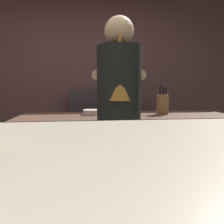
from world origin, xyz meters
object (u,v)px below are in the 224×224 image
bottle_hot_sauce (129,84)px  mixing_bowl (92,112)px  knife_block (163,104)px  bartender (119,111)px  chefs_knife (141,115)px  bottle_vinegar (108,86)px  bottle_olive_oil (111,85)px

bottle_hot_sauce → mixing_bowl: bearing=-117.5°
knife_block → mixing_bowl: (-0.72, 0.05, -0.08)m
knife_block → bottle_hot_sauce: size_ratio=1.18×
bottle_hot_sauce → bartender: bearing=-103.5°
bartender → knife_block: bartender is taller
chefs_knife → bottle_vinegar: bottle_vinegar is taller
bottle_olive_oil → bottle_vinegar: bearing=111.7°
bottle_hot_sauce → knife_block: bearing=-84.4°
chefs_knife → knife_block: bearing=35.7°
bartender → bottle_vinegar: 1.75m
bartender → bottle_hot_sauce: 1.74m
bottle_vinegar → bottle_hot_sauce: size_ratio=0.71×
bartender → chefs_knife: bartender is taller
knife_block → bottle_vinegar: 1.35m
bottle_vinegar → bottle_hot_sauce: (0.33, -0.05, 0.03)m
bottle_olive_oil → chefs_knife: bearing=-82.1°
mixing_bowl → bottle_hot_sauce: bearing=62.5°
chefs_knife → bottle_olive_oil: size_ratio=1.31×
knife_block → bottle_olive_oil: size_ratio=1.57×
mixing_bowl → bottle_vinegar: bottle_vinegar is taller
chefs_knife → bottle_hot_sauce: bearing=104.9°
knife_block → mixing_bowl: size_ratio=1.60×
mixing_bowl → chefs_knife: (0.48, -0.11, -0.02)m
mixing_bowl → bottle_olive_oil: bearing=74.4°
bartender → bottle_vinegar: (0.07, 1.73, 0.20)m
bottle_vinegar → mixing_bowl: bearing=-102.6°
mixing_bowl → knife_block: bearing=-3.9°
mixing_bowl → bottle_hot_sauce: (0.60, 1.16, 0.30)m
bottle_vinegar → bottle_hot_sauce: 0.34m
bartender → mixing_bowl: 0.56m
bartender → bottle_olive_oil: bearing=1.6°
mixing_bowl → bottle_vinegar: size_ratio=1.04×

